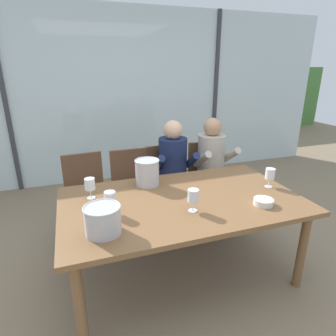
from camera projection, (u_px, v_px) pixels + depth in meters
ground at (151, 219)px, 3.48m from camera, size 14.00×14.00×0.00m
window_glass_panel at (122, 97)px, 4.42m from camera, size 7.14×0.03×2.60m
window_mullion_left at (5, 102)px, 3.90m from camera, size 0.06×0.06×2.60m
window_mullion_right at (215, 94)px, 4.89m from camera, size 0.06×0.06×2.60m
hillside_vineyard at (98, 100)px, 7.89m from camera, size 13.14×2.40×1.73m
dining_table at (182, 206)px, 2.37m from camera, size 1.94×1.15×0.73m
chair_near_curtain at (86, 189)px, 3.05m from camera, size 0.48×0.48×0.89m
chair_left_of_center at (132, 183)px, 3.20m from camera, size 0.45×0.45×0.89m
chair_center at (166, 177)px, 3.37m from camera, size 0.47×0.47×0.89m
chair_right_of_center at (207, 173)px, 3.50m from camera, size 0.49×0.49×0.89m
person_navy_polo at (175, 167)px, 3.19m from camera, size 0.48×0.63×1.21m
person_beige_jumper at (214, 163)px, 3.34m from camera, size 0.48×0.62×1.21m
ice_bucket_primary at (103, 219)px, 1.84m from camera, size 0.24×0.24×0.19m
ice_bucket_secondary at (147, 172)px, 2.58m from camera, size 0.22×0.22×0.24m
tasting_bowl at (263, 202)px, 2.24m from camera, size 0.15×0.15×0.05m
wine_glass_by_left_taster at (90, 185)px, 2.32m from camera, size 0.08×0.08×0.17m
wine_glass_near_bucket at (194, 196)px, 2.11m from camera, size 0.08×0.08×0.17m
wine_glass_center_pour at (270, 175)px, 2.54m from camera, size 0.08×0.08×0.17m
wine_glass_by_right_taster at (110, 198)px, 2.07m from camera, size 0.08×0.08×0.17m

